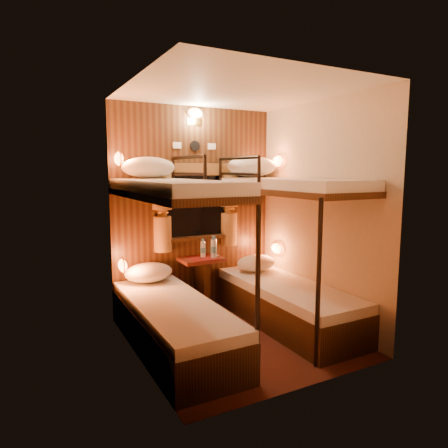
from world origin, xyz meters
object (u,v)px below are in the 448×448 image
bottle_left (203,249)px  bottle_right (214,248)px  bunk_right (287,274)px  bunk_left (173,291)px  table (202,277)px

bottle_left → bottle_right: (0.09, -0.10, 0.02)m
bunk_right → bottle_right: bearing=126.2°
bottle_left → bottle_right: bottle_right is taller
bunk_left → table: bunk_left is taller
bunk_left → table: (0.65, 0.78, -0.14)m
bunk_left → bottle_right: size_ratio=7.19×
table → bottle_right: bottle_right is taller
bunk_right → table: bunk_right is taller
bunk_left → table: size_ratio=2.90×
bunk_right → bottle_left: (-0.61, 0.82, 0.19)m
bunk_left → bottle_right: 1.07m
bottle_right → bottle_left: bearing=131.0°
bunk_right → table: size_ratio=2.90×
bunk_right → bottle_left: 1.04m
bunk_left → table: 1.02m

